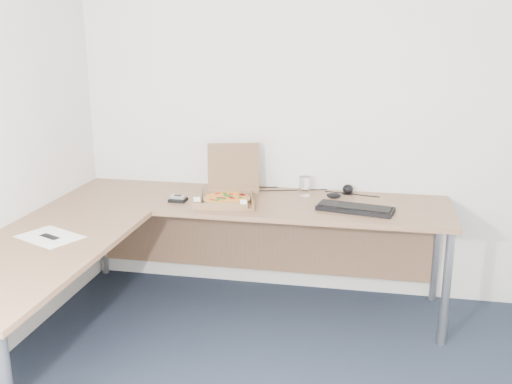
% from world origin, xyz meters
% --- Properties ---
extents(room_shell, '(3.50, 3.50, 2.50)m').
position_xyz_m(room_shell, '(0.00, 0.00, 1.25)').
color(room_shell, silver).
rests_on(room_shell, ground).
extents(desk, '(2.50, 2.20, 0.73)m').
position_xyz_m(desk, '(-0.82, 0.97, 0.70)').
color(desk, '#875F42').
rests_on(desk, ground).
extents(pizza_box, '(0.34, 0.39, 0.34)m').
position_xyz_m(pizza_box, '(-0.65, 1.33, 0.77)').
color(pizza_box, brown).
rests_on(pizza_box, desk).
extents(drinking_glass, '(0.07, 0.07, 0.13)m').
position_xyz_m(drinking_glass, '(-0.18, 1.58, 0.79)').
color(drinking_glass, silver).
rests_on(drinking_glass, desk).
extents(keyboard, '(0.48, 0.25, 0.03)m').
position_xyz_m(keyboard, '(0.16, 1.29, 0.74)').
color(keyboard, black).
rests_on(keyboard, desk).
extents(mouse, '(0.11, 0.09, 0.03)m').
position_xyz_m(mouse, '(0.01, 1.55, 0.75)').
color(mouse, black).
rests_on(mouse, desk).
extents(wallet, '(0.11, 0.09, 0.02)m').
position_xyz_m(wallet, '(-0.96, 1.28, 0.74)').
color(wallet, black).
rests_on(wallet, desk).
extents(phone, '(0.09, 0.05, 0.02)m').
position_xyz_m(phone, '(-0.96, 1.29, 0.76)').
color(phone, '#B2B5BA').
rests_on(phone, wallet).
extents(paper_sheet, '(0.39, 0.35, 0.00)m').
position_xyz_m(paper_sheet, '(-1.41, 0.51, 0.73)').
color(paper_sheet, white).
rests_on(paper_sheet, desk).
extents(dome_speaker, '(0.08, 0.08, 0.07)m').
position_xyz_m(dome_speaker, '(0.10, 1.68, 0.76)').
color(dome_speaker, black).
rests_on(dome_speaker, desk).
extents(cable_bundle, '(0.56, 0.11, 0.01)m').
position_xyz_m(cable_bundle, '(-0.29, 1.68, 0.73)').
color(cable_bundle, black).
rests_on(cable_bundle, desk).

